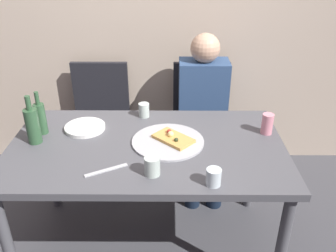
# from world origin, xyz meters

# --- Properties ---
(ground_plane) EXTENTS (8.00, 8.00, 0.00)m
(ground_plane) POSITION_xyz_m (0.00, 0.00, 0.00)
(ground_plane) COLOR #424247
(back_wall) EXTENTS (6.00, 0.10, 2.60)m
(back_wall) POSITION_xyz_m (0.00, 1.10, 1.30)
(back_wall) COLOR #BCA893
(back_wall) RESTS_ON ground_plane
(dining_table) EXTENTS (1.53, 0.87, 0.74)m
(dining_table) POSITION_xyz_m (0.00, 0.00, 0.66)
(dining_table) COLOR #4C4C51
(dining_table) RESTS_ON ground_plane
(pizza_tray) EXTENTS (0.40, 0.40, 0.01)m
(pizza_tray) POSITION_xyz_m (0.12, 0.02, 0.75)
(pizza_tray) COLOR #ADADB2
(pizza_tray) RESTS_ON dining_table
(pizza_slice_last) EXTENTS (0.25, 0.25, 0.05)m
(pizza_slice_last) POSITION_xyz_m (0.15, 0.03, 0.77)
(pizza_slice_last) COLOR tan
(pizza_slice_last) RESTS_ON pizza_tray
(wine_bottle) EXTENTS (0.08, 0.08, 0.28)m
(wine_bottle) POSITION_xyz_m (-0.62, 0.02, 0.85)
(wine_bottle) COLOR #2D5133
(wine_bottle) RESTS_ON dining_table
(beer_bottle) EXTENTS (0.06, 0.06, 0.26)m
(beer_bottle) POSITION_xyz_m (-0.61, 0.13, 0.84)
(beer_bottle) COLOR #2D5133
(beer_bottle) RESTS_ON dining_table
(tumbler_near) EXTENTS (0.07, 0.07, 0.09)m
(tumbler_near) POSITION_xyz_m (-0.04, 0.35, 0.79)
(tumbler_near) COLOR #B7C6BC
(tumbler_near) RESTS_ON dining_table
(tumbler_far) EXTENTS (0.08, 0.08, 0.09)m
(tumbler_far) POSITION_xyz_m (0.04, -0.28, 0.79)
(tumbler_far) COLOR #B7C6BC
(tumbler_far) RESTS_ON dining_table
(wine_glass) EXTENTS (0.07, 0.07, 0.08)m
(wine_glass) POSITION_xyz_m (0.33, -0.36, 0.78)
(wine_glass) COLOR silver
(wine_glass) RESTS_ON dining_table
(soda_can) EXTENTS (0.07, 0.07, 0.12)m
(soda_can) POSITION_xyz_m (0.69, 0.13, 0.80)
(soda_can) COLOR pink
(soda_can) RESTS_ON dining_table
(plate_stack) EXTENTS (0.24, 0.24, 0.02)m
(plate_stack) POSITION_xyz_m (-0.38, 0.17, 0.75)
(plate_stack) COLOR white
(plate_stack) RESTS_ON dining_table
(table_knife) EXTENTS (0.20, 0.12, 0.01)m
(table_knife) POSITION_xyz_m (-0.18, -0.25, 0.75)
(table_knife) COLOR #B7B7BC
(table_knife) RESTS_ON dining_table
(chair_left) EXTENTS (0.44, 0.44, 0.90)m
(chair_left) POSITION_xyz_m (-0.42, 0.83, 0.51)
(chair_left) COLOR black
(chair_left) RESTS_ON ground_plane
(chair_right) EXTENTS (0.44, 0.44, 0.90)m
(chair_right) POSITION_xyz_m (0.38, 0.83, 0.51)
(chair_right) COLOR black
(chair_right) RESTS_ON ground_plane
(guest_in_sweater) EXTENTS (0.36, 0.56, 1.17)m
(guest_in_sweater) POSITION_xyz_m (0.38, 0.68, 0.64)
(guest_in_sweater) COLOR navy
(guest_in_sweater) RESTS_ON ground_plane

